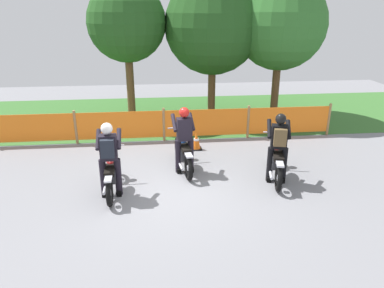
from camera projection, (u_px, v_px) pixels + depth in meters
The scene contains 13 objects.
ground at pixel (169, 189), 8.46m from camera, with size 24.00×24.00×0.02m, color gray.
grass_verge at pixel (162, 115), 14.12m from camera, with size 24.00×5.68×0.01m, color #386B2D.
barrier_fence at pixel (164, 124), 11.29m from camera, with size 10.75×0.08×1.05m.
tree_leftmost at pixel (127, 23), 12.58m from camera, with size 2.73×2.73×4.79m.
tree_near_left at pixel (213, 26), 13.02m from camera, with size 3.47×3.47×5.03m.
tree_near_right at pixel (281, 24), 12.87m from camera, with size 3.23×3.23×4.98m.
motorcycle_lead at pixel (112, 173), 8.24m from camera, with size 0.56×1.92×0.91m.
motorcycle_trailing at pixel (276, 159), 8.88m from camera, with size 0.75×2.04×0.98m.
motorcycle_third at pixel (183, 152), 9.38m from camera, with size 0.59×1.99×0.94m.
rider_lead at pixel (109, 156), 7.86m from camera, with size 0.55×0.68×1.69m.
rider_trailing at pixel (279, 144), 8.50m from camera, with size 0.63×0.75×1.69m.
rider_third at pixel (184, 137), 9.04m from camera, with size 0.59×0.60×1.69m.
traffic_cone at pixel (196, 141), 10.70m from camera, with size 0.32×0.32×0.53m.
Camera 1 is at (-0.25, -7.54, 3.99)m, focal length 34.15 mm.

